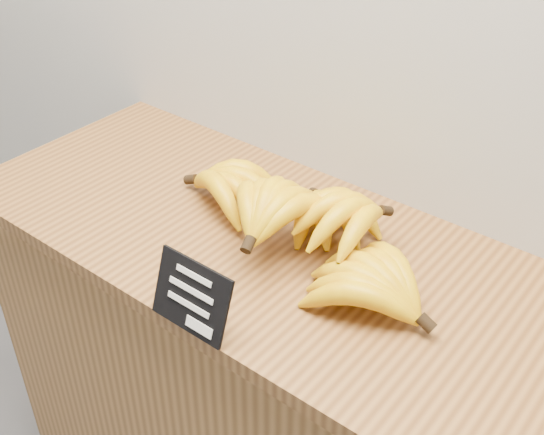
{
  "coord_description": "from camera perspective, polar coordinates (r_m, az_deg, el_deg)",
  "views": [
    {
      "loc": [
        0.49,
        1.96,
        1.67
      ],
      "look_at": [
        -0.1,
        2.7,
        1.02
      ],
      "focal_mm": 45.0,
      "sensor_mm": 36.0,
      "label": 1
    }
  ],
  "objects": [
    {
      "name": "chalkboard_sign",
      "position": [
        1.05,
        -6.79,
        -6.6
      ],
      "size": [
        0.14,
        0.04,
        0.11
      ],
      "primitive_type": "cube",
      "rotation": [
        -0.34,
        0.0,
        0.0
      ],
      "color": "black",
      "rests_on": "counter_top"
    },
    {
      "name": "counter_top",
      "position": [
        1.24,
        1.44,
        -2.96
      ],
      "size": [
        1.33,
        0.54,
        0.03
      ],
      "primitive_type": "cube",
      "color": "brown",
      "rests_on": "counter"
    },
    {
      "name": "counter",
      "position": [
        1.57,
        1.19,
        -16.53
      ],
      "size": [
        1.31,
        0.5,
        0.9
      ],
      "primitive_type": "cube",
      "color": "olive",
      "rests_on": "ground"
    },
    {
      "name": "banana_pile",
      "position": [
        1.2,
        2.98,
        -0.43
      ],
      "size": [
        0.59,
        0.41,
        0.13
      ],
      "color": "#E6B509",
      "rests_on": "counter_top"
    }
  ]
}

